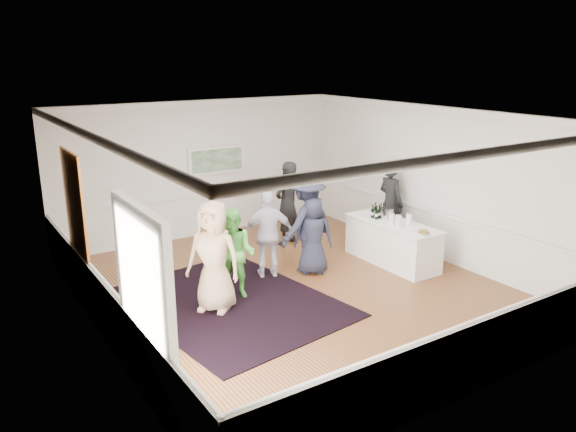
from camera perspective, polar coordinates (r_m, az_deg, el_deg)
floor at (r=10.49m, az=0.69°, el=-7.47°), size 8.00×8.00×0.00m
ceiling at (r=9.66m, az=0.76°, el=10.19°), size 7.00×8.00×0.02m
wall_left at (r=8.60m, az=-19.08°, el=-2.40°), size 0.02×8.00×3.20m
wall_right at (r=12.20m, az=14.55°, el=3.31°), size 0.02×8.00×3.20m
wall_back at (r=13.38m, az=-8.87°, el=4.74°), size 7.00×0.02×3.20m
wall_front at (r=7.16m, az=18.91°, el=-6.11°), size 7.00×0.02×3.20m
wainscoting at (r=10.30m, az=0.70°, el=-4.92°), size 7.00×8.00×1.00m
mirror at (r=9.78m, az=-20.84°, el=0.84°), size 0.05×1.25×1.85m
doorway at (r=6.96m, az=-14.51°, el=-8.01°), size 0.10×1.78×2.56m
landscape_painting at (r=13.46m, az=-7.25°, el=5.66°), size 1.44×0.06×0.66m
area_rug at (r=10.01m, az=-5.87°, el=-8.72°), size 3.49×4.29×0.02m
serving_table at (r=11.83m, az=10.53°, el=-2.67°), size 0.83×2.17×0.88m
bartender at (r=12.77m, az=10.38°, el=1.24°), size 0.49×0.72×1.95m
guest_tan at (r=9.44m, az=-7.57°, el=-4.10°), size 1.07×1.10×1.91m
guest_green at (r=9.97m, az=-5.48°, el=-3.83°), size 0.97×1.00×1.62m
guest_lilac at (r=10.80m, az=-1.97°, el=-1.88°), size 1.09×0.77×1.72m
guest_dark_a at (r=11.09m, az=1.91°, el=-0.69°), size 1.42×1.01×1.98m
guest_dark_b at (r=12.66m, az=-0.08°, el=1.30°), size 0.81×0.65×1.92m
guest_navy at (r=11.02m, az=2.59°, el=-1.98°), size 0.91×0.84×1.56m
wine_bottles at (r=11.99m, az=9.29°, el=0.61°), size 0.41×0.29×0.31m
juice_pitchers at (r=11.50m, az=11.28°, el=-0.35°), size 0.38×0.33×0.24m
ice_bucket at (r=11.83m, az=10.04°, el=0.15°), size 0.26×0.26×0.24m
nut_bowl at (r=11.03m, az=13.58°, el=-1.66°), size 0.26×0.26×0.08m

